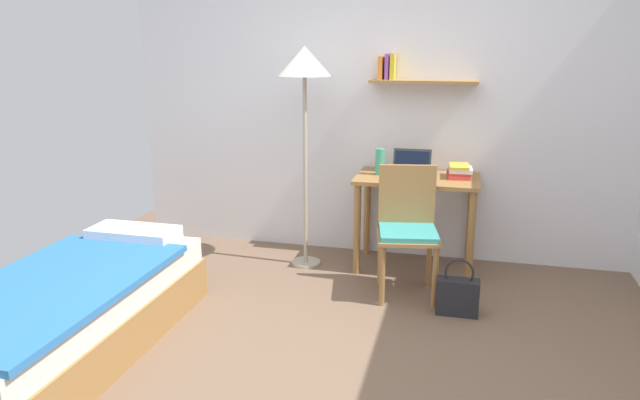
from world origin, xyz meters
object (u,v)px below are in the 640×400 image
object	(u,v)px
book_stack	(459,171)
bed	(68,315)
handbag	(458,295)
desk_chair	(407,225)
standing_lamp	(305,73)
desk	(417,195)
laptop	(411,170)
water_bottle	(380,162)

from	to	relation	value
book_stack	bed	bearing A→B (deg)	-138.67
bed	handbag	distance (m)	2.45
desk_chair	book_stack	world-z (taller)	desk_chair
standing_lamp	handbag	xyz separation A→B (m)	(1.23, -0.64, -1.41)
book_stack	desk_chair	bearing A→B (deg)	-121.10
desk	standing_lamp	distance (m)	1.29
desk_chair	laptop	size ratio (longest dim) A/B	3.06
laptop	book_stack	size ratio (longest dim) A/B	1.29
laptop	book_stack	xyz separation A→B (m)	(0.37, 0.05, -0.00)
bed	laptop	distance (m)	2.64
water_bottle	handbag	world-z (taller)	water_bottle
laptop	bed	bearing A→B (deg)	-134.15
standing_lamp	handbag	bearing A→B (deg)	-27.31
desk	desk_chair	size ratio (longest dim) A/B	1.03
water_bottle	handbag	size ratio (longest dim) A/B	0.53
laptop	book_stack	bearing A→B (deg)	8.16
desk_chair	water_bottle	bearing A→B (deg)	118.85
bed	laptop	bearing A→B (deg)	45.85
desk	handbag	distance (m)	0.98
desk_chair	desk	bearing A→B (deg)	87.91
desk_chair	standing_lamp	xyz separation A→B (m)	(-0.86, 0.36, 1.04)
book_stack	handbag	xyz separation A→B (m)	(0.04, -0.84, -0.67)
desk_chair	laptop	world-z (taller)	laptop
bed	laptop	size ratio (longest dim) A/B	6.34
bed	desk	size ratio (longest dim) A/B	2.00
bed	handbag	world-z (taller)	bed
standing_lamp	book_stack	world-z (taller)	standing_lamp
desk	standing_lamp	size ratio (longest dim) A/B	0.55
laptop	water_bottle	size ratio (longest dim) A/B	1.45
laptop	water_bottle	bearing A→B (deg)	177.69
desk_chair	handbag	bearing A→B (deg)	-36.65
water_bottle	handbag	xyz separation A→B (m)	(0.66, -0.79, -0.73)
desk_chair	book_stack	distance (m)	0.71
water_bottle	book_stack	world-z (taller)	water_bottle
desk_chair	water_bottle	xyz separation A→B (m)	(-0.28, 0.51, 0.35)
water_bottle	bed	bearing A→B (deg)	-129.72
book_stack	water_bottle	bearing A→B (deg)	-176.05
bed	handbag	size ratio (longest dim) A/B	4.84
laptop	water_bottle	distance (m)	0.25
desk	standing_lamp	world-z (taller)	standing_lamp
bed	water_bottle	size ratio (longest dim) A/B	9.17
desk_chair	handbag	xyz separation A→B (m)	(0.38, -0.28, -0.38)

